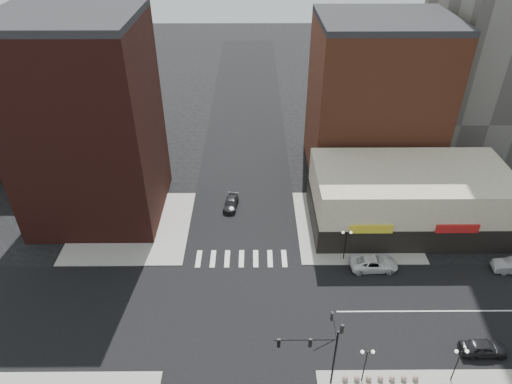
{
  "coord_description": "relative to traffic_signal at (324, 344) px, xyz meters",
  "views": [
    {
      "loc": [
        1.37,
        -32.36,
        36.93
      ],
      "look_at": [
        1.62,
        6.1,
        11.0
      ],
      "focal_mm": 32.0,
      "sensor_mm": 36.0,
      "label": 1
    }
  ],
  "objects": [
    {
      "name": "street_lamp_ne",
      "position": [
        4.76,
        15.83,
        -1.67
      ],
      "size": [
        1.22,
        0.32,
        4.16
      ],
      "color": "black",
      "rests_on": "sidewalk_ne"
    },
    {
      "name": "building_ne_row",
      "position": [
        13.76,
        22.83,
        -1.66
      ],
      "size": [
        24.2,
        12.2,
        8.0
      ],
      "color": "beige",
      "rests_on": "ground"
    },
    {
      "name": "ground",
      "position": [
        -7.24,
        7.83,
        -4.96
      ],
      "size": [
        240.0,
        240.0,
        0.0
      ],
      "primitive_type": "plane",
      "color": "black",
      "rests_on": "ground"
    },
    {
      "name": "traffic_signal",
      "position": [
        0.0,
        0.0,
        0.0
      ],
      "size": [
        5.59,
        3.09,
        7.77
      ],
      "color": "black",
      "rests_on": "ground"
    },
    {
      "name": "building_nw_low",
      "position": [
        -39.24,
        41.83,
        1.04
      ],
      "size": [
        20.0,
        18.0,
        12.0
      ],
      "primitive_type": "cube",
      "color": "#3B1713",
      "rests_on": "ground"
    },
    {
      "name": "building_nw",
      "position": [
        -26.24,
        26.33,
        7.54
      ],
      "size": [
        16.0,
        15.0,
        25.0
      ],
      "primitive_type": "cube",
      "color": "#3B1713",
      "rests_on": "ground"
    },
    {
      "name": "building_ne_midrise",
      "position": [
        11.76,
        37.33,
        6.04
      ],
      "size": [
        18.0,
        15.0,
        22.0
      ],
      "primitive_type": "cube",
      "color": "brown",
      "rests_on": "ground"
    },
    {
      "name": "white_suv",
      "position": [
        7.98,
        14.33,
        -4.2
      ],
      "size": [
        5.56,
        2.7,
        1.53
      ],
      "primitive_type": "imported",
      "rotation": [
        0.0,
        0.0,
        1.6
      ],
      "color": "silver",
      "rests_on": "ground"
    },
    {
      "name": "dark_sedan_north",
      "position": [
        -8.98,
        26.55,
        -4.34
      ],
      "size": [
        2.27,
        4.45,
        1.24
      ],
      "primitive_type": "imported",
      "rotation": [
        0.0,
        0.0,
        -0.13
      ],
      "color": "black",
      "rests_on": "ground"
    },
    {
      "name": "street_lamp_se_b",
      "position": [
        11.76,
        -0.17,
        -1.67
      ],
      "size": [
        1.22,
        0.32,
        4.16
      ],
      "color": "black",
      "rests_on": "sidewalk_se"
    },
    {
      "name": "road_ns",
      "position": [
        -7.24,
        7.83,
        -4.95
      ],
      "size": [
        14.0,
        200.0,
        0.02
      ],
      "primitive_type": "cube",
      "color": "black",
      "rests_on": "ground"
    },
    {
      "name": "sidewalk_ne",
      "position": [
        7.26,
        22.33,
        -4.9
      ],
      "size": [
        15.0,
        15.0,
        0.12
      ],
      "primitive_type": "cube",
      "color": "gray",
      "rests_on": "ground"
    },
    {
      "name": "sidewalk_nw",
      "position": [
        -21.74,
        22.33,
        -4.9
      ],
      "size": [
        15.0,
        15.0,
        0.12
      ],
      "primitive_type": "cube",
      "color": "gray",
      "rests_on": "ground"
    },
    {
      "name": "road_ew",
      "position": [
        -7.24,
        7.83,
        -4.95
      ],
      "size": [
        200.0,
        14.0,
        0.02
      ],
      "primitive_type": "cube",
      "color": "black",
      "rests_on": "ground"
    },
    {
      "name": "dark_sedan_east",
      "position": [
        15.76,
        2.71,
        -4.21
      ],
      "size": [
        4.44,
        1.81,
        1.51
      ],
      "primitive_type": "imported",
      "rotation": [
        0.0,
        0.0,
        1.56
      ],
      "color": "black",
      "rests_on": "ground"
    },
    {
      "name": "street_lamp_se_a",
      "position": [
        3.76,
        -0.17,
        -1.67
      ],
      "size": [
        1.22,
        0.32,
        4.16
      ],
      "color": "black",
      "rests_on": "sidewalk_se"
    },
    {
      "name": "bollard_row",
      "position": [
        5.41,
        -0.17,
        -4.58
      ],
      "size": [
        6.83,
        0.53,
        0.53
      ],
      "color": "#916F64",
      "rests_on": "sidewalk_se"
    }
  ]
}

